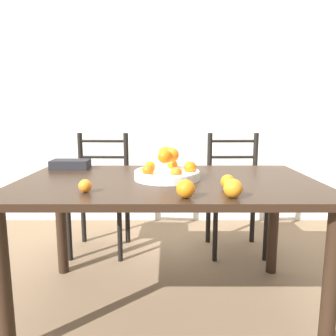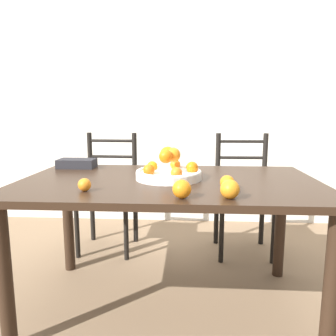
% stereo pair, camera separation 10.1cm
% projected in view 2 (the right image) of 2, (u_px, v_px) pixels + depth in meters
% --- Properties ---
extents(ground_plane, '(12.00, 12.00, 0.00)m').
position_uv_depth(ground_plane, '(168.00, 305.00, 1.90)').
color(ground_plane, '#7F664C').
extents(wall_back, '(8.00, 0.06, 2.60)m').
position_uv_depth(wall_back, '(178.00, 92.00, 3.19)').
color(wall_back, silver).
rests_on(wall_back, ground_plane).
extents(dining_table, '(1.61, 0.96, 0.74)m').
position_uv_depth(dining_table, '(168.00, 196.00, 1.79)').
color(dining_table, black).
rests_on(dining_table, ground_plane).
extents(fruit_bowl, '(0.36, 0.36, 0.18)m').
position_uv_depth(fruit_bowl, '(169.00, 171.00, 1.78)').
color(fruit_bowl, white).
rests_on(fruit_bowl, dining_table).
extents(orange_loose_0, '(0.06, 0.06, 0.06)m').
position_uv_depth(orange_loose_0, '(85.00, 185.00, 1.51)').
color(orange_loose_0, orange).
rests_on(orange_loose_0, dining_table).
extents(orange_loose_1, '(0.07, 0.07, 0.07)m').
position_uv_depth(orange_loose_1, '(227.00, 182.00, 1.54)').
color(orange_loose_1, orange).
rests_on(orange_loose_1, dining_table).
extents(orange_loose_2, '(0.08, 0.08, 0.08)m').
position_uv_depth(orange_loose_2, '(182.00, 189.00, 1.39)').
color(orange_loose_2, orange).
rests_on(orange_loose_2, dining_table).
extents(orange_loose_3, '(0.06, 0.06, 0.06)m').
position_uv_depth(orange_loose_3, '(229.00, 187.00, 1.47)').
color(orange_loose_3, orange).
rests_on(orange_loose_3, dining_table).
extents(orange_loose_4, '(0.08, 0.08, 0.08)m').
position_uv_depth(orange_loose_4, '(230.00, 189.00, 1.38)').
color(orange_loose_4, orange).
rests_on(orange_loose_4, dining_table).
extents(chair_left, '(0.43, 0.42, 0.94)m').
position_uv_depth(chair_left, '(108.00, 192.00, 2.64)').
color(chair_left, black).
rests_on(chair_left, ground_plane).
extents(chair_right, '(0.43, 0.41, 0.94)m').
position_uv_depth(chair_right, '(243.00, 194.00, 2.57)').
color(chair_right, black).
rests_on(chair_right, ground_plane).
extents(book_stack, '(0.24, 0.14, 0.06)m').
position_uv_depth(book_stack, '(77.00, 163.00, 2.15)').
color(book_stack, '#232328').
rests_on(book_stack, dining_table).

